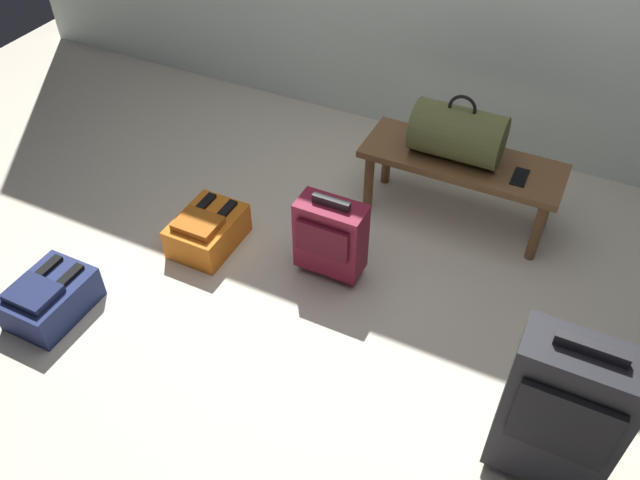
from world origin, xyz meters
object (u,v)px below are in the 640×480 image
(suitcase_upright_charcoal, at_px, (561,413))
(backpack_orange, at_px, (207,230))
(bench, at_px, (461,167))
(suitcase_small_burgundy, at_px, (330,236))
(backpack_navy, at_px, (50,298))
(duffel_bag_olive, at_px, (458,133))
(cell_phone, at_px, (520,177))

(suitcase_upright_charcoal, xyz_separation_m, backpack_orange, (-1.76, 0.50, -0.29))
(bench, relative_size, suitcase_small_burgundy, 2.17)
(suitcase_small_burgundy, distance_m, backpack_orange, 0.66)
(suitcase_small_burgundy, height_order, backpack_navy, suitcase_small_burgundy)
(suitcase_upright_charcoal, relative_size, backpack_orange, 1.95)
(suitcase_upright_charcoal, relative_size, suitcase_small_burgundy, 1.61)
(suitcase_upright_charcoal, xyz_separation_m, backpack_navy, (-2.15, -0.20, -0.29))
(duffel_bag_olive, bearing_deg, backpack_navy, -133.88)
(cell_phone, xyz_separation_m, suitcase_small_burgundy, (-0.70, -0.63, -0.15))
(suitcase_small_burgundy, bearing_deg, backpack_orange, -172.23)
(duffel_bag_olive, distance_m, backpack_navy, 2.05)
(bench, height_order, suitcase_small_burgundy, suitcase_small_burgundy)
(suitcase_upright_charcoal, bearing_deg, cell_phone, 109.12)
(bench, bearing_deg, suitcase_small_burgundy, -121.73)
(backpack_orange, bearing_deg, cell_phone, 28.08)
(suitcase_upright_charcoal, relative_size, backpack_navy, 1.95)
(bench, relative_size, duffel_bag_olive, 2.27)
(bench, height_order, backpack_navy, bench)
(bench, height_order, suitcase_upright_charcoal, suitcase_upright_charcoal)
(duffel_bag_olive, distance_m, backpack_orange, 1.32)
(cell_phone, bearing_deg, backpack_orange, -151.92)
(backpack_navy, bearing_deg, backpack_orange, 60.95)
(bench, bearing_deg, duffel_bag_olive, -180.00)
(bench, relative_size, suitcase_upright_charcoal, 1.35)
(duffel_bag_olive, relative_size, backpack_orange, 1.16)
(backpack_navy, bearing_deg, cell_phone, 39.23)
(suitcase_small_burgundy, relative_size, backpack_orange, 1.21)
(bench, xyz_separation_m, cell_phone, (0.29, -0.04, 0.06))
(cell_phone, xyz_separation_m, suitcase_upright_charcoal, (0.42, -1.21, -0.01))
(bench, xyz_separation_m, backpack_navy, (-1.44, -1.45, -0.23))
(duffel_bag_olive, height_order, backpack_navy, duffel_bag_olive)
(backpack_navy, bearing_deg, suitcase_small_burgundy, 37.30)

